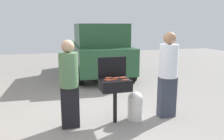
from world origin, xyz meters
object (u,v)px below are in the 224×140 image
object	(u,v)px
hot_dog_2	(109,78)
hot_dog_3	(115,79)
hot_dog_4	(109,80)
hot_dog_7	(125,80)
parked_minivan	(99,49)
bbq_grill	(115,86)
hot_dog_5	(123,78)
hot_dog_0	(107,79)
hot_dog_6	(116,78)
propane_tank	(135,105)
hot_dog_8	(108,78)
person_left	(69,81)
person_right	(168,72)
hot_dog_1	(122,77)

from	to	relation	value
hot_dog_2	hot_dog_3	xyz separation A→B (m)	(0.08, -0.14, 0.00)
hot_dog_4	hot_dog_7	distance (m)	0.31
hot_dog_7	parked_minivan	xyz separation A→B (m)	(0.52, 4.71, 0.10)
bbq_grill	hot_dog_5	xyz separation A→B (m)	(0.19, 0.03, 0.16)
hot_dog_0	hot_dog_7	bearing A→B (deg)	-23.21
hot_dog_5	parked_minivan	xyz separation A→B (m)	(0.49, 4.51, 0.10)
hot_dog_6	propane_tank	world-z (taller)	hot_dog_6
hot_dog_2	hot_dog_8	bearing A→B (deg)	95.07
person_left	parked_minivan	xyz separation A→B (m)	(1.58, 4.52, 0.10)
bbq_grill	hot_dog_4	xyz separation A→B (m)	(-0.14, -0.10, 0.16)
bbq_grill	hot_dog_0	xyz separation A→B (m)	(-0.17, -0.02, 0.16)
person_right	person_left	bearing A→B (deg)	13.64
hot_dog_2	propane_tank	bearing A→B (deg)	-8.71
hot_dog_3	person_left	world-z (taller)	person_left
hot_dog_7	hot_dog_8	xyz separation A→B (m)	(-0.26, 0.29, 0.00)
bbq_grill	hot_dog_6	xyz separation A→B (m)	(0.03, 0.06, 0.16)
hot_dog_2	hot_dog_7	world-z (taller)	same
hot_dog_4	person_right	bearing A→B (deg)	4.07
hot_dog_2	hot_dog_7	distance (m)	0.36
hot_dog_3	hot_dog_8	world-z (taller)	same
hot_dog_1	hot_dog_3	bearing A→B (deg)	-148.27
person_right	hot_dog_8	bearing A→B (deg)	8.47
hot_dog_4	hot_dog_7	xyz separation A→B (m)	(0.30, -0.06, 0.00)
hot_dog_1	propane_tank	xyz separation A→B (m)	(0.28, -0.06, -0.60)
hot_dog_2	hot_dog_8	xyz separation A→B (m)	(-0.00, 0.04, 0.00)
person_left	hot_dog_8	bearing A→B (deg)	21.72
hot_dog_0	parked_minivan	size ratio (longest dim) A/B	0.03
hot_dog_5	hot_dog_8	bearing A→B (deg)	161.79
person_left	hot_dog_5	bearing A→B (deg)	14.67
hot_dog_5	hot_dog_7	bearing A→B (deg)	-98.44
hot_dog_7	person_right	world-z (taller)	person_right
hot_dog_0	person_left	distance (m)	0.73
hot_dog_3	bbq_grill	bearing A→B (deg)	63.49
hot_dog_3	parked_minivan	size ratio (longest dim) A/B	0.03
hot_dog_7	person_right	distance (m)	1.03
bbq_grill	hot_dog_1	world-z (taller)	hot_dog_1
hot_dog_0	person_right	world-z (taller)	person_right
hot_dog_5	hot_dog_1	bearing A→B (deg)	113.59
hot_dog_2	hot_dog_7	size ratio (longest dim) A/B	1.00
person_left	hot_dog_6	bearing A→B (deg)	16.47
parked_minivan	hot_dog_5	bearing A→B (deg)	86.59
hot_dog_1	hot_dog_6	size ratio (longest dim) A/B	1.00
person_left	hot_dog_3	bearing A→B (deg)	9.26
bbq_grill	hot_dog_8	size ratio (longest dim) A/B	7.02
hot_dog_4	parked_minivan	size ratio (longest dim) A/B	0.03
hot_dog_8	hot_dog_0	bearing A→B (deg)	-114.57
hot_dog_2	parked_minivan	world-z (taller)	parked_minivan
hot_dog_1	person_right	size ratio (longest dim) A/B	0.07
hot_dog_0	hot_dog_2	xyz separation A→B (m)	(0.07, 0.11, 0.00)
hot_dog_0	propane_tank	size ratio (longest dim) A/B	0.21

